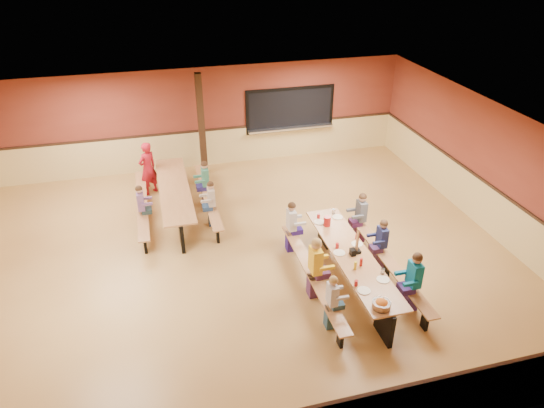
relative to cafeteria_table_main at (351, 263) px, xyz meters
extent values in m
plane|color=#A2753D|center=(-1.99, 1.52, -0.53)|extent=(12.00, 12.00, 0.00)
cube|color=brown|center=(-1.99, 6.52, 0.97)|extent=(12.00, 0.04, 3.00)
cube|color=brown|center=(-1.99, -3.48, 0.97)|extent=(12.00, 0.04, 3.00)
cube|color=brown|center=(4.01, 1.52, 0.97)|extent=(0.04, 10.00, 3.00)
cube|color=white|center=(-1.99, 1.52, 2.47)|extent=(12.00, 10.00, 0.04)
cube|color=black|center=(0.61, 6.49, 1.02)|extent=(2.60, 0.06, 1.20)
cube|color=silver|center=(0.61, 6.40, 0.45)|extent=(2.70, 0.28, 0.06)
cube|color=black|center=(-2.19, 5.92, 0.97)|extent=(0.18, 0.18, 3.00)
cube|color=#A66F42|center=(0.00, 0.00, 0.19)|extent=(0.75, 3.60, 0.04)
cube|color=black|center=(0.00, -1.55, -0.18)|extent=(0.08, 0.60, 0.70)
cube|color=black|center=(0.00, 1.55, -0.18)|extent=(0.08, 0.60, 0.70)
cube|color=#A66F42|center=(-0.83, 0.00, -0.09)|extent=(0.26, 3.60, 0.04)
cube|color=black|center=(-0.83, 0.00, -0.32)|extent=(0.06, 0.18, 0.41)
cube|color=#A66F42|center=(0.83, 0.00, -0.09)|extent=(0.26, 3.60, 0.04)
cube|color=black|center=(0.83, 0.00, -0.32)|extent=(0.06, 0.18, 0.41)
cube|color=#A66F42|center=(-3.21, 3.77, 0.19)|extent=(0.75, 3.60, 0.04)
cube|color=black|center=(-3.21, 2.22, -0.18)|extent=(0.08, 0.60, 0.70)
cube|color=black|center=(-3.21, 5.32, -0.18)|extent=(0.08, 0.60, 0.70)
cube|color=#A66F42|center=(-4.04, 3.77, -0.09)|extent=(0.26, 3.60, 0.04)
cube|color=black|center=(-4.04, 3.77, -0.32)|extent=(0.06, 0.18, 0.41)
cube|color=#A66F42|center=(-2.39, 3.77, -0.09)|extent=(0.26, 3.60, 0.04)
cube|color=black|center=(-2.39, 3.77, -0.32)|extent=(0.06, 0.18, 0.41)
imported|color=#A81321|center=(-3.80, 5.07, 0.22)|extent=(0.65, 0.61, 1.49)
cylinder|color=#AD1717|center=(-0.11, 1.14, 0.32)|extent=(0.16, 0.16, 0.22)
cube|color=black|center=(0.00, -0.02, 0.28)|extent=(0.10, 0.14, 0.13)
cylinder|color=yellow|center=(-0.14, -0.47, 0.30)|extent=(0.06, 0.06, 0.17)
cylinder|color=#B2140F|center=(0.01, -0.39, 0.30)|extent=(0.06, 0.06, 0.17)
cube|color=black|center=(0.10, 0.04, 0.24)|extent=(0.16, 0.16, 0.06)
cube|color=#A66F42|center=(0.10, 0.04, 0.52)|extent=(0.02, 0.09, 0.50)
camera|label=1|loc=(-3.54, -7.23, 5.90)|focal=32.00mm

